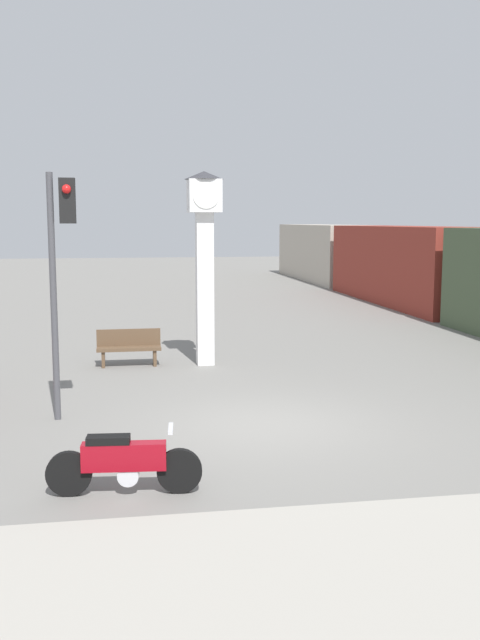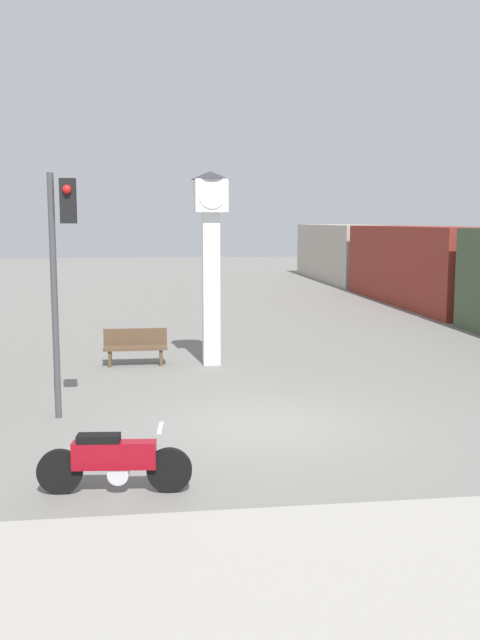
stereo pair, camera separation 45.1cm
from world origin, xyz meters
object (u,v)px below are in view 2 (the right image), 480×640
at_px(traffic_light, 61,252).
at_px(bench, 135,346).
at_px(freight_train, 420,265).
at_px(motorcycle, 114,461).
at_px(clock_tower, 211,239).

relative_size(traffic_light, bench, 2.80).
bearing_deg(traffic_light, bench, 75.51).
height_order(freight_train, traffic_light, traffic_light).
height_order(motorcycle, freight_train, freight_train).
bearing_deg(bench, clock_tower, -3.65).
height_order(clock_tower, traffic_light, clock_tower).
relative_size(clock_tower, bench, 3.03).
xyz_separation_m(freight_train, bench, (-12.30, -12.13, -1.21)).
bearing_deg(clock_tower, motorcycle, -103.87).
relative_size(motorcycle, clock_tower, 0.43).
bearing_deg(freight_train, clock_tower, -130.25).
bearing_deg(freight_train, traffic_light, -128.70).
xyz_separation_m(traffic_light, bench, (1.23, 4.75, -2.58)).
distance_m(motorcycle, bench, 8.65).
relative_size(clock_tower, freight_train, 0.13).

